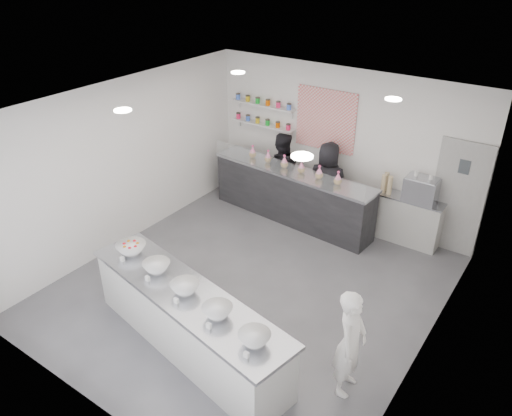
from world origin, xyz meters
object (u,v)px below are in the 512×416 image
at_px(back_bar, 292,195).
at_px(prep_counter, 188,321).
at_px(staff_left, 281,172).
at_px(woman_prep, 350,343).
at_px(espresso_machine, 421,190).
at_px(espresso_ledge, 407,220).
at_px(staff_right, 327,183).

bearing_deg(back_bar, prep_counter, -75.17).
bearing_deg(staff_left, back_bar, 125.30).
height_order(prep_counter, woman_prep, woman_prep).
bearing_deg(espresso_machine, staff_left, -174.81).
height_order(back_bar, espresso_ledge, back_bar).
bearing_deg(espresso_ledge, espresso_machine, 0.00).
height_order(back_bar, woman_prep, woman_prep).
xyz_separation_m(prep_counter, woman_prep, (2.10, 0.60, 0.27)).
bearing_deg(staff_right, espresso_ledge, 173.74).
relative_size(back_bar, staff_right, 2.09).
xyz_separation_m(espresso_ledge, espresso_machine, (0.16, 0.00, 0.67)).
height_order(back_bar, staff_right, staff_right).
xyz_separation_m(back_bar, espresso_machine, (2.34, 0.50, 0.58)).
height_order(back_bar, espresso_machine, espresso_machine).
relative_size(prep_counter, staff_right, 2.08).
bearing_deg(espresso_machine, woman_prep, -82.76).
relative_size(back_bar, espresso_machine, 6.11).
bearing_deg(woman_prep, staff_right, 23.94).
relative_size(back_bar, espresso_ledge, 2.85).
distance_m(prep_counter, woman_prep, 2.20).
xyz_separation_m(espresso_ledge, staff_left, (-2.61, -0.25, 0.38)).
xyz_separation_m(espresso_machine, staff_left, (-2.76, -0.25, -0.29)).
distance_m(prep_counter, back_bar, 3.95).
distance_m(staff_left, staff_right, 1.02).
bearing_deg(espresso_ledge, back_bar, -167.07).
bearing_deg(prep_counter, back_bar, 111.41).
relative_size(woman_prep, staff_left, 0.89).
xyz_separation_m(espresso_machine, woman_prep, (0.48, -3.78, -0.38)).
height_order(prep_counter, espresso_machine, espresso_machine).
bearing_deg(back_bar, woman_prep, -45.06).
height_order(staff_left, staff_right, staff_left).
relative_size(back_bar, staff_left, 2.08).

